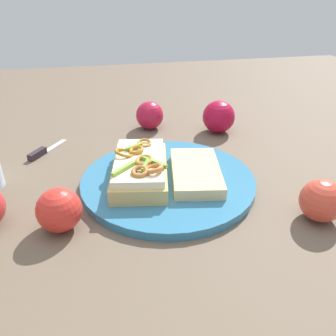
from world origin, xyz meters
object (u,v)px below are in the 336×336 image
Objects in this scene: plate at (168,181)px; apple_5 at (219,117)px; apple_1 at (322,201)px; apple_4 at (59,210)px; bread_slice_side at (196,172)px; knife at (42,152)px; apple_3 at (150,115)px; sandwich at (140,168)px.

apple_5 reaches higher than plate.
apple_4 is at bearing 172.13° from apple_1.
plate is 2.04× the size of bread_slice_side.
apple_1 is 0.37m from apple_5.
bread_slice_side is 0.35m from knife.
bread_slice_side is at bearing 139.86° from apple_1.
apple_5 is at bearing -18.30° from bread_slice_side.
apple_5 is at bearing -19.02° from apple_3.
plate is at bearing -89.01° from sandwich.
sandwich reaches higher than apple_1.
sandwich is at bearing -136.11° from apple_5.
knife is at bearing -174.27° from apple_5.
apple_4 is at bearing -138.76° from apple_5.
apple_1 is at bearing -110.87° from sandwich.
apple_5 is (0.17, 0.22, 0.03)m from plate.
plate is 0.21m from apple_4.
plate is 0.28m from apple_5.
apple_5 is 0.42m from knife.
plate is 1.66× the size of sandwich.
apple_3 is (-0.21, 0.42, 0.00)m from apple_1.
sandwich is 1.86× the size of knife.
apple_3 is at bearing -3.09° from sandwich.
bread_slice_side is at bearing -9.37° from plate.
apple_4 reaches higher than plate.
plate reaches higher than knife.
sandwich reaches higher than knife.
apple_5 reaches higher than knife.
sandwich is 0.10m from bread_slice_side.
apple_1 is at bearing -7.87° from apple_4.
sandwich is 0.31m from apple_5.
apple_3 is 0.27m from knife.
knife is (-0.25, -0.10, -0.03)m from apple_3.
apple_1 is 0.87× the size of apple_5.
plate is 0.30m from knife.
apple_3 is 0.88× the size of apple_5.
sandwich is 1.23× the size of bread_slice_side.
apple_3 is at bearing 88.16° from plate.
apple_1 is 0.66× the size of knife.
knife is at bearing 102.06° from apple_4.
apple_1 is (0.27, -0.15, -0.00)m from sandwich.
apple_4 is at bearing 119.00° from bread_slice_side.
bread_slice_side is 0.29m from apple_3.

